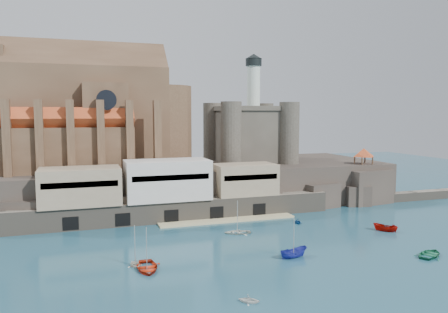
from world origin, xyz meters
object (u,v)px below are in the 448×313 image
Objects in this scene: castle_keep at (249,131)px; boat_2 at (293,257)px; boat_0 at (147,270)px; church at (95,117)px; boat_1 at (249,303)px; pavilion at (364,153)px.

castle_keep is 5.81× the size of boat_2.
castle_keep is 61.71m from boat_0.
boat_1 is at bearing -76.41° from church.
castle_keep is at bearing 149.82° from pavilion.
pavilion is (25.92, -15.08, -5.59)m from castle_keep.
boat_1 is at bearing -136.84° from pavilion.
boat_2 is at bearing -103.54° from castle_keep.
pavilion is 70.16m from boat_0.
boat_1 is at bearing 125.94° from boat_2.
church is 7.24× the size of boat_0.
castle_keep is 30.50m from pavilion.
church is 53.26m from boat_0.
boat_0 is 23.24m from boat_2.
boat_0 is (-35.04, -47.39, -18.31)m from castle_keep.
boat_0 is at bearing 67.81° from boat_1.
pavilion is at bearing -13.48° from church.
boat_2 is at bearing -9.96° from boat_1.
pavilion is at bearing 30.93° from boat_0.
boat_0 is at bearing -83.87° from church.
castle_keep reaches higher than boat_1.
castle_keep is 4.58× the size of pavilion.
church is 7.34× the size of pavilion.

